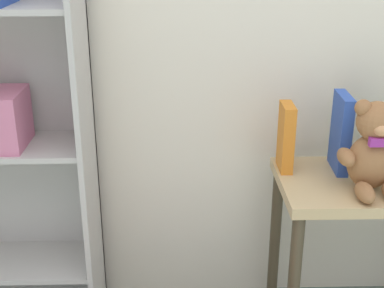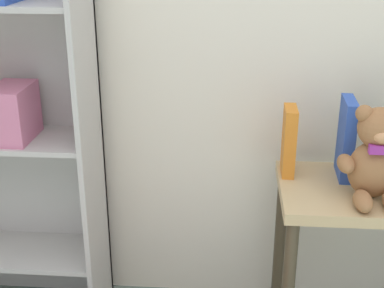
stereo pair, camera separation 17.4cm
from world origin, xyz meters
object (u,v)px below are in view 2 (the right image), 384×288
book_standing_blue (346,138)px  display_table (372,218)px  teddy_bear (376,158)px  book_standing_orange (289,141)px

book_standing_blue → display_table: bearing=-41.9°
teddy_bear → book_standing_orange: bearing=145.6°
book_standing_orange → teddy_bear: bearing=-33.5°
display_table → book_standing_blue: bearing=135.4°
display_table → book_standing_orange: 0.37m
display_table → book_standing_orange: size_ratio=2.66×
book_standing_orange → display_table: bearing=-18.5°
book_standing_orange → book_standing_blue: (0.18, -0.01, 0.02)m
display_table → book_standing_blue: 0.27m
teddy_bear → book_standing_blue: teddy_bear is taller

